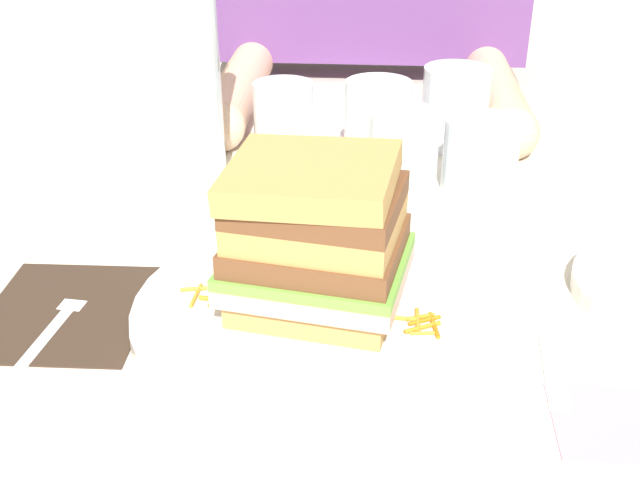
{
  "coord_description": "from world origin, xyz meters",
  "views": [
    {
      "loc": [
        0.03,
        -0.54,
        0.35
      ],
      "look_at": [
        -0.01,
        0.01,
        0.06
      ],
      "focal_mm": 44.59,
      "sensor_mm": 36.0,
      "label": 1
    }
  ],
  "objects_px": {
    "fork": "(54,323)",
    "empty_tumbler_2": "(455,108)",
    "knife": "(547,331)",
    "water_bottle": "(186,51)",
    "main_plate": "(317,313)",
    "napkin_dark": "(67,310)",
    "empty_tumbler_1": "(284,115)",
    "sandwich": "(316,238)",
    "napkin_pink": "(620,423)",
    "empty_tumbler_0": "(480,155)",
    "juice_glass": "(401,165)",
    "empty_tumbler_3": "(378,124)"
  },
  "relations": [
    {
      "from": "water_bottle",
      "to": "knife",
      "type": "bearing_deg",
      "value": -38.23
    },
    {
      "from": "main_plate",
      "to": "fork",
      "type": "height_order",
      "value": "main_plate"
    },
    {
      "from": "main_plate",
      "to": "empty_tumbler_0",
      "type": "xyz_separation_m",
      "value": [
        0.15,
        0.26,
        0.03
      ]
    },
    {
      "from": "empty_tumbler_0",
      "to": "fork",
      "type": "bearing_deg",
      "value": -141.21
    },
    {
      "from": "empty_tumbler_1",
      "to": "napkin_pink",
      "type": "xyz_separation_m",
      "value": [
        0.27,
        -0.48,
        -0.04
      ]
    },
    {
      "from": "water_bottle",
      "to": "main_plate",
      "type": "bearing_deg",
      "value": -59.81
    },
    {
      "from": "empty_tumbler_0",
      "to": "empty_tumbler_1",
      "type": "relative_size",
      "value": 1.02
    },
    {
      "from": "main_plate",
      "to": "water_bottle",
      "type": "height_order",
      "value": "water_bottle"
    },
    {
      "from": "sandwich",
      "to": "knife",
      "type": "distance_m",
      "value": 0.19
    },
    {
      "from": "knife",
      "to": "juice_glass",
      "type": "bearing_deg",
      "value": 117.02
    },
    {
      "from": "empty_tumbler_3",
      "to": "empty_tumbler_0",
      "type": "bearing_deg",
      "value": -30.13
    },
    {
      "from": "napkin_pink",
      "to": "napkin_dark",
      "type": "bearing_deg",
      "value": 165.64
    },
    {
      "from": "napkin_dark",
      "to": "napkin_pink",
      "type": "height_order",
      "value": "same"
    },
    {
      "from": "sandwich",
      "to": "empty_tumbler_3",
      "type": "distance_m",
      "value": 0.33
    },
    {
      "from": "empty_tumbler_2",
      "to": "knife",
      "type": "bearing_deg",
      "value": -83.53
    },
    {
      "from": "napkin_dark",
      "to": "juice_glass",
      "type": "distance_m",
      "value": 0.35
    },
    {
      "from": "sandwich",
      "to": "juice_glass",
      "type": "distance_m",
      "value": 0.23
    },
    {
      "from": "fork",
      "to": "juice_glass",
      "type": "xyz_separation_m",
      "value": [
        0.27,
        0.24,
        0.04
      ]
    },
    {
      "from": "napkin_dark",
      "to": "fork",
      "type": "height_order",
      "value": "fork"
    },
    {
      "from": "knife",
      "to": "napkin_pink",
      "type": "xyz_separation_m",
      "value": [
        0.03,
        -0.1,
        -0.0
      ]
    },
    {
      "from": "main_plate",
      "to": "fork",
      "type": "bearing_deg",
      "value": -173.99
    },
    {
      "from": "napkin_dark",
      "to": "knife",
      "type": "xyz_separation_m",
      "value": [
        0.38,
        -0.0,
        0.0
      ]
    },
    {
      "from": "napkin_dark",
      "to": "empty_tumbler_1",
      "type": "distance_m",
      "value": 0.4
    },
    {
      "from": "water_bottle",
      "to": "empty_tumbler_0",
      "type": "bearing_deg",
      "value": 0.94
    },
    {
      "from": "empty_tumbler_2",
      "to": "napkin_pink",
      "type": "relative_size",
      "value": 1.09
    },
    {
      "from": "water_bottle",
      "to": "napkin_pink",
      "type": "relative_size",
      "value": 3.66
    },
    {
      "from": "empty_tumbler_1",
      "to": "empty_tumbler_2",
      "type": "xyz_separation_m",
      "value": [
        0.2,
        0.01,
        0.01
      ]
    },
    {
      "from": "sandwich",
      "to": "fork",
      "type": "height_order",
      "value": "sandwich"
    },
    {
      "from": "fork",
      "to": "empty_tumbler_0",
      "type": "distance_m",
      "value": 0.46
    },
    {
      "from": "knife",
      "to": "water_bottle",
      "type": "xyz_separation_m",
      "value": [
        -0.33,
        0.26,
        0.14
      ]
    },
    {
      "from": "fork",
      "to": "knife",
      "type": "height_order",
      "value": "fork"
    },
    {
      "from": "knife",
      "to": "juice_glass",
      "type": "distance_m",
      "value": 0.25
    },
    {
      "from": "main_plate",
      "to": "fork",
      "type": "distance_m",
      "value": 0.2
    },
    {
      "from": "knife",
      "to": "empty_tumbler_2",
      "type": "height_order",
      "value": "empty_tumbler_2"
    },
    {
      "from": "napkin_dark",
      "to": "empty_tumbler_0",
      "type": "distance_m",
      "value": 0.44
    },
    {
      "from": "empty_tumbler_1",
      "to": "empty_tumbler_3",
      "type": "height_order",
      "value": "empty_tumbler_3"
    },
    {
      "from": "fork",
      "to": "empty_tumbler_2",
      "type": "xyz_separation_m",
      "value": [
        0.34,
        0.41,
        0.04
      ]
    },
    {
      "from": "napkin_dark",
      "to": "empty_tumbler_0",
      "type": "bearing_deg",
      "value": 36.72
    },
    {
      "from": "empty_tumbler_1",
      "to": "empty_tumbler_2",
      "type": "height_order",
      "value": "empty_tumbler_2"
    },
    {
      "from": "knife",
      "to": "water_bottle",
      "type": "bearing_deg",
      "value": 141.77
    },
    {
      "from": "fork",
      "to": "empty_tumbler_1",
      "type": "relative_size",
      "value": 2.17
    },
    {
      "from": "water_bottle",
      "to": "napkin_pink",
      "type": "distance_m",
      "value": 0.53
    },
    {
      "from": "empty_tumbler_1",
      "to": "fork",
      "type": "bearing_deg",
      "value": -108.86
    },
    {
      "from": "empty_tumbler_0",
      "to": "empty_tumbler_2",
      "type": "distance_m",
      "value": 0.13
    },
    {
      "from": "empty_tumbler_0",
      "to": "empty_tumbler_2",
      "type": "relative_size",
      "value": 0.82
    },
    {
      "from": "knife",
      "to": "napkin_pink",
      "type": "bearing_deg",
      "value": -74.53
    },
    {
      "from": "empty_tumbler_0",
      "to": "empty_tumbler_1",
      "type": "xyz_separation_m",
      "value": [
        -0.22,
        0.11,
        -0.0
      ]
    },
    {
      "from": "main_plate",
      "to": "empty_tumbler_3",
      "type": "xyz_separation_m",
      "value": [
        0.04,
        0.33,
        0.04
      ]
    },
    {
      "from": "knife",
      "to": "napkin_pink",
      "type": "height_order",
      "value": "same"
    },
    {
      "from": "sandwich",
      "to": "water_bottle",
      "type": "distance_m",
      "value": 0.31
    }
  ]
}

